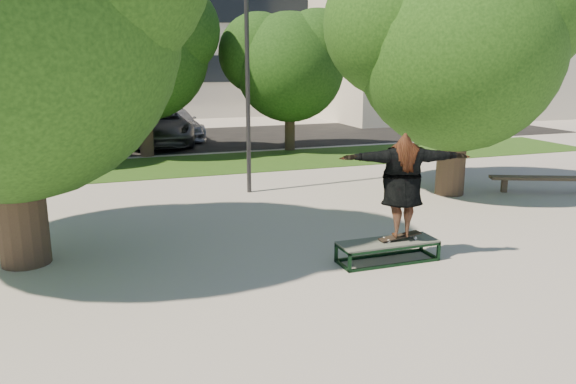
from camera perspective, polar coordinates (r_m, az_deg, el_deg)
name	(u,v)px	position (r m, az deg, el deg)	size (l,w,h in m)	color
ground	(270,254)	(10.43, -1.80, -6.35)	(120.00, 120.00, 0.00)	#9A948E
grass_strip	(214,164)	(19.60, -7.51, 2.87)	(30.00, 4.00, 0.02)	#214B15
asphalt_strip	(161,141)	(25.78, -12.76, 5.12)	(40.00, 8.00, 0.01)	black
tree_right	(455,36)	(15.32, 16.57, 14.94)	(6.24, 5.33, 6.51)	#38281E
bg_tree_mid	(139,46)	(21.54, -14.92, 14.18)	(5.76, 4.92, 6.24)	#38281E
bg_tree_right	(288,60)	(22.21, -0.04, 13.22)	(5.04, 4.31, 5.43)	#38281E
lamppost	(247,74)	(14.91, -4.14, 11.87)	(0.25, 0.15, 6.11)	#2D2D30
side_building	(435,52)	(37.74, 14.66, 13.58)	(15.00, 10.00, 8.00)	beige
grind_box	(388,251)	(10.18, 10.08, -5.93)	(1.80, 0.60, 0.38)	black
skater_rig	(402,185)	(9.98, 11.54, 0.67)	(2.34, 1.22, 1.92)	white
bench	(544,179)	(16.64, 24.60, 1.18)	(2.78, 1.48, 0.44)	brown
car_silver_a	(72,129)	(24.16, -21.05, 5.96)	(1.91, 4.74, 1.62)	#B6B6BB
car_dark	(73,127)	(25.51, -20.98, 6.15)	(1.56, 4.47, 1.47)	black
car_grey	(158,126)	(24.59, -13.06, 6.57)	(2.62, 5.68, 1.58)	#58585D
car_silver_b	(172,123)	(26.18, -11.68, 6.84)	(1.98, 4.86, 1.41)	#A7A7AB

